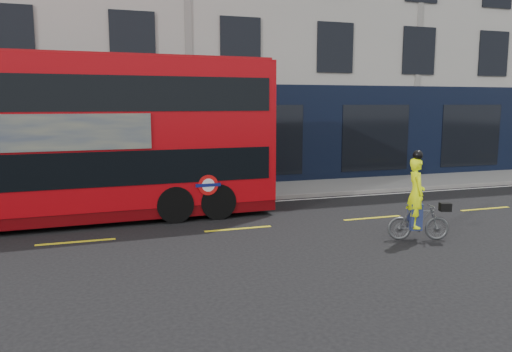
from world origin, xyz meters
name	(u,v)px	position (x,y,z in m)	size (l,w,h in m)	color
ground	(256,244)	(0.00, 0.00, 0.00)	(120.00, 120.00, 0.00)	black
pavement	(199,194)	(0.00, 6.50, 0.06)	(60.00, 3.00, 0.12)	slate
kerb	(208,202)	(0.00, 5.00, 0.07)	(60.00, 0.12, 0.13)	gray
building_terrace	(167,10)	(0.00, 12.94, 7.49)	(50.00, 10.07, 15.00)	#A4A29A
road_edge_line	(210,205)	(0.00, 4.70, 0.00)	(58.00, 0.10, 0.01)	silver
lane_dashes	(238,229)	(0.00, 1.50, 0.00)	(58.00, 0.12, 0.01)	gold
bus	(70,138)	(-4.09, 3.80, 2.32)	(11.32, 2.94, 4.53)	#AA060D
cyclist	(418,209)	(3.76, -0.87, 0.75)	(1.52, 0.86, 2.17)	#4B4E50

